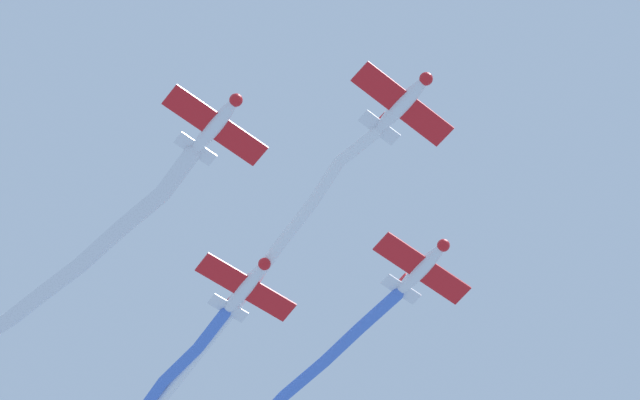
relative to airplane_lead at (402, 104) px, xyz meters
The scene contains 6 objects.
airplane_lead is the anchor object (origin of this frame).
smoke_trail_lead 15.96m from the airplane_lead, 10.69° to the right, with size 27.86×6.35×1.33m.
airplane_left_wing 9.67m from the airplane_lead, 54.32° to the right, with size 4.49×5.95×1.47m.
airplane_right_wing 9.67m from the airplane_lead, 35.68° to the left, with size 4.48×5.95×1.47m.
smoke_trail_right_wing 24.54m from the airplane_lead, 12.54° to the left, with size 28.93×3.03×2.14m.
airplane_slot 13.67m from the airplane_lead, ahead, with size 4.52×5.96×1.47m.
Camera 1 is at (-25.14, 19.48, 7.01)m, focal length 71.90 mm.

